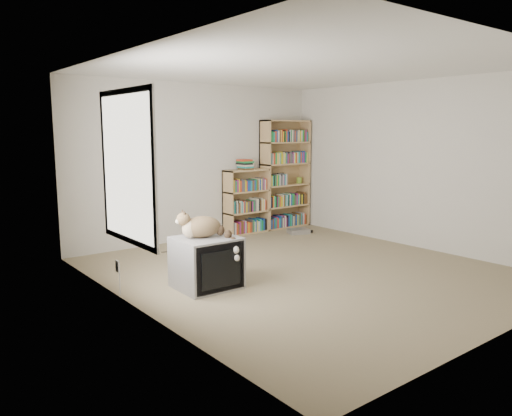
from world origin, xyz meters
TOP-DOWN VIEW (x-y plane):
  - floor at (0.00, 0.00)m, footprint 4.50×5.00m
  - wall_back at (0.00, 2.50)m, footprint 4.50×0.02m
  - wall_left at (-2.25, 0.00)m, footprint 0.02×5.00m
  - wall_right at (2.25, 0.00)m, footprint 0.02×5.00m
  - ceiling at (0.00, 0.00)m, footprint 4.50×5.00m
  - window at (-2.24, 0.20)m, footprint 0.02×1.22m
  - crt_tv at (-1.34, 0.21)m, footprint 0.67×0.62m
  - cat at (-1.34, 0.19)m, footprint 0.61×0.60m
  - bookcase_tall at (1.72, 2.36)m, footprint 0.97×0.30m
  - bookcase_short at (0.83, 2.36)m, footprint 0.80×0.30m
  - book_stack at (0.81, 2.35)m, footprint 0.21×0.27m
  - green_mug at (2.05, 2.34)m, footprint 0.10×0.10m
  - framed_print at (1.70, 2.44)m, footprint 0.15×0.05m
  - dvd_player at (1.51, 1.75)m, footprint 0.41×0.35m
  - wall_outlet at (-2.24, 0.56)m, footprint 0.01×0.08m
  - floor_cables at (-0.17, 1.64)m, footprint 1.20×0.70m

SIDE VIEW (x-z plane):
  - floor at x=0.00m, z-range -0.01..0.01m
  - floor_cables at x=-0.17m, z-range 0.00..0.01m
  - dvd_player at x=1.51m, z-range 0.00..0.08m
  - crt_tv at x=-1.34m, z-range 0.00..0.58m
  - wall_outlet at x=-2.24m, z-range 0.26..0.39m
  - bookcase_short at x=0.83m, z-range -0.04..1.06m
  - cat at x=-1.34m, z-range 0.40..0.93m
  - green_mug at x=2.05m, z-range 0.79..0.90m
  - framed_print at x=1.70m, z-range 0.79..0.99m
  - bookcase_tall at x=1.72m, z-range -0.05..1.89m
  - book_stack at x=0.81m, z-range 1.10..1.27m
  - wall_back at x=0.00m, z-range 0.00..2.50m
  - wall_left at x=-2.25m, z-range 0.00..2.50m
  - wall_right at x=2.25m, z-range 0.00..2.50m
  - window at x=-2.24m, z-range 0.64..2.16m
  - ceiling at x=0.00m, z-range 2.49..2.51m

